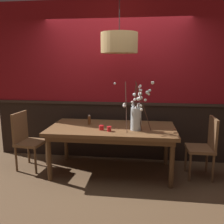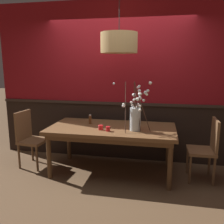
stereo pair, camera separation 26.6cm
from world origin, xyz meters
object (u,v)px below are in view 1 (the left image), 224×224
candle_holder_nearer_center (101,128)px  vase_with_blossoms (136,116)px  pendant_lamp (119,43)px  condiment_bottle (89,120)px  chair_head_west_end (26,138)px  chair_far_side_left (105,127)px  candle_holder_nearer_edge (109,129)px  chair_far_side_right (133,127)px  chair_head_east_end (205,144)px  dining_table (112,132)px

candle_holder_nearer_center → vase_with_blossoms: bearing=7.2°
pendant_lamp → condiment_bottle: bearing=163.2°
chair_head_west_end → pendant_lamp: size_ratio=1.03×
chair_far_side_left → candle_holder_nearer_edge: size_ratio=12.32×
vase_with_blossoms → candle_holder_nearer_edge: (-0.39, -0.12, -0.18)m
candle_holder_nearer_edge → pendant_lamp: (0.12, 0.22, 1.24)m
chair_far_side_right → candle_holder_nearer_center: bearing=-111.2°
vase_with_blossoms → condiment_bottle: (-0.78, 0.26, -0.14)m
chair_head_east_end → chair_head_west_end: bearing=-179.7°
dining_table → chair_far_side_left: (-0.26, 0.90, -0.17)m
chair_head_west_end → candle_holder_nearer_edge: bearing=-9.6°
chair_far_side_left → condiment_bottle: (-0.13, -0.78, 0.32)m
dining_table → pendant_lamp: bearing=-12.9°
chair_far_side_right → candle_holder_nearer_edge: chair_far_side_right is taller
vase_with_blossoms → candle_holder_nearer_edge: bearing=-163.3°
candle_holder_nearer_edge → pendant_lamp: pendant_lamp is taller
chair_head_west_end → chair_far_side_right: chair_head_west_end is taller
chair_head_west_end → condiment_bottle: (1.04, 0.13, 0.31)m
candle_holder_nearer_edge → pendant_lamp: size_ratio=0.08×
chair_far_side_right → pendant_lamp: 1.80m
chair_far_side_right → chair_head_east_end: chair_head_east_end is taller
chair_head_west_end → candle_holder_nearer_edge: 1.47m
chair_far_side_left → condiment_bottle: condiment_bottle is taller
candle_holder_nearer_edge → condiment_bottle: 0.54m
chair_far_side_left → candle_holder_nearer_edge: bearing=-77.8°
pendant_lamp → candle_holder_nearer_edge: bearing=-118.5°
dining_table → vase_with_blossoms: (0.38, -0.13, 0.30)m
chair_head_west_end → chair_far_side_right: 1.97m
chair_far_side_left → pendant_lamp: pendant_lamp is taller
chair_far_side_right → candle_holder_nearer_edge: 1.24m
vase_with_blossoms → chair_far_side_right: bearing=94.7°
condiment_bottle → pendant_lamp: size_ratio=0.17×
chair_head_east_end → condiment_bottle: 1.86m
candle_holder_nearer_center → pendant_lamp: bearing=34.6°
chair_far_side_right → chair_head_west_end: bearing=-151.8°
pendant_lamp → chair_head_west_end: bearing=179.3°
vase_with_blossoms → condiment_bottle: vase_with_blossoms is taller
condiment_bottle → candle_holder_nearer_center: bearing=-51.2°
chair_far_side_left → candle_holder_nearer_edge: 1.21m
chair_far_side_left → chair_far_side_right: bearing=2.2°
chair_head_east_end → candle_holder_nearer_center: chair_head_east_end is taller
chair_head_east_end → candle_holder_nearer_center: 1.60m
candle_holder_nearer_edge → pendant_lamp: bearing=61.5°
chair_head_east_end → pendant_lamp: 2.00m
chair_head_west_end → vase_with_blossoms: (1.82, -0.12, 0.45)m
dining_table → chair_far_side_right: bearing=72.2°
chair_far_side_right → chair_far_side_left: size_ratio=1.04×
chair_head_east_end → vase_with_blossoms: bearing=-172.6°
chair_far_side_right → chair_head_east_end: 1.46m
chair_head_west_end → chair_head_east_end: size_ratio=1.00×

